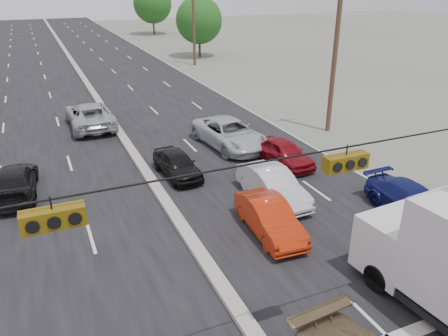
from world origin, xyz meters
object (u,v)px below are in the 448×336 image
Objects in this scene: red_sedan at (270,218)px; queue_car_e at (284,153)px; oncoming_near at (14,182)px; utility_pole_right_c at (194,17)px; tree_right_far at (152,4)px; tree_right_mid at (199,20)px; oncoming_far at (90,115)px; queue_car_a at (177,164)px; utility_pole_right_b at (335,50)px; queue_car_b at (273,186)px; queue_car_d at (412,201)px; queue_car_c at (230,134)px.

queue_car_e reaches higher than red_sedan.
queue_car_e is 13.11m from oncoming_near.
queue_car_e is at bearing 175.76° from oncoming_near.
tree_right_far is (3.50, 30.00, -0.15)m from utility_pole_right_c.
tree_right_mid is 1.22× the size of oncoming_far.
tree_right_far is 2.16× the size of queue_car_a.
tree_right_far is at bearing 87.71° from tree_right_mid.
queue_car_b is at bearing -138.98° from utility_pole_right_b.
oncoming_far is (-17.45, -48.14, -4.14)m from tree_right_far.
oncoming_far is (-13.95, -18.14, -4.29)m from utility_pole_right_c.
oncoming_near reaches higher than red_sedan.
queue_car_a is at bearing 107.56° from red_sedan.
oncoming_near is (-10.45, 5.10, -0.04)m from queue_car_b.
queue_car_a is 0.86× the size of queue_car_d.
utility_pole_right_c is 2.27× the size of queue_car_d.
queue_car_b is at bearing 61.73° from red_sedan.
tree_right_mid reaches higher than queue_car_e.
oncoming_near reaches higher than queue_car_d.
queue_car_c is at bearing 29.78° from queue_car_a.
queue_car_c is at bearing -100.80° from tree_right_far.
queue_car_e is (-5.50, -3.72, -4.44)m from utility_pole_right_b.
queue_car_c is 1.28× the size of queue_car_d.
tree_right_mid reaches higher than queue_car_d.
tree_right_mid reaches higher than red_sedan.
oncoming_far is (-13.95, 6.86, -4.29)m from utility_pole_right_b.
oncoming_near reaches higher than queue_car_a.
queue_car_c is at bearing -107.55° from tree_right_mid.
tree_right_mid is 1.54× the size of oncoming_near.
red_sedan is at bearing -111.54° from queue_car_c.
queue_car_e reaches higher than queue_car_d.
utility_pole_right_b is 2.27× the size of queue_car_d.
tree_right_far is at bearing 77.70° from queue_car_b.
red_sedan is at bearing 144.14° from oncoming_near.
utility_pole_right_b reaches higher than tree_right_mid.
oncoming_near is (-18.49, -1.89, -4.44)m from utility_pole_right_b.
oncoming_near is (-15.06, 8.56, 0.03)m from queue_car_d.
utility_pole_right_c is 2.54× the size of queue_car_e.
queue_car_b is 1.10× the size of queue_car_e.
red_sedan is at bearing -123.75° from queue_car_b.
utility_pole_right_c is at bearing -96.65° from tree_right_far.
tree_right_far is at bearing 71.56° from queue_car_a.
queue_car_a is at bearing 166.09° from queue_car_e.
utility_pole_right_b is 12.30m from queue_car_a.
queue_car_e is (-9.00, -58.72, -4.29)m from tree_right_far.
oncoming_far is at bearing 123.59° from queue_car_e.
queue_car_c is (2.49, 9.25, 0.12)m from red_sedan.
tree_right_far is at bearing 83.17° from queue_car_d.
queue_car_c is 11.62m from oncoming_near.
utility_pole_right_c is 29.57m from queue_car_e.
utility_pole_right_c is 1.40× the size of tree_right_mid.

